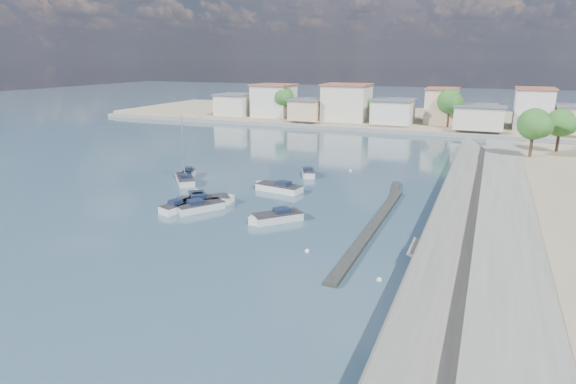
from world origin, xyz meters
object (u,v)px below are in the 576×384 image
Objects in this scene: motorboat_d at (275,218)px; motorboat_h at (206,201)px; motorboat_b at (181,207)px; motorboat_g at (187,175)px; motorboat_f at (308,173)px; sailboat at (185,179)px; motorboat_c at (277,188)px; motorboat_e at (202,207)px; motorboat_a at (197,198)px.

motorboat_d and motorboat_h have the same top height.
motorboat_g is at bearing 121.41° from motorboat_b.
motorboat_d is at bearing -79.31° from motorboat_f.
sailboat reaches higher than motorboat_h.
motorboat_h is (8.98, -9.54, -0.00)m from motorboat_g.
motorboat_b and motorboat_c have the same top height.
sailboat is (-8.62, 9.31, 0.04)m from motorboat_e.
motorboat_a is 1.13× the size of motorboat_f.
motorboat_a is 0.74× the size of motorboat_c.
sailboat reaches higher than motorboat_b.
motorboat_b and motorboat_g have the same top height.
motorboat_g is at bearing 133.26° from motorboat_h.
sailboat is (-13.57, -9.51, 0.04)m from motorboat_f.
motorboat_c and motorboat_f have the same top height.
sailboat is at bearing 132.92° from motorboat_a.
motorboat_c is at bearing 112.79° from motorboat_d.
motorboat_h is at bearing -108.52° from motorboat_f.
motorboat_f is 0.46× the size of sailboat.
motorboat_e is 1.27× the size of motorboat_f.
motorboat_f is (4.95, 18.83, -0.00)m from motorboat_e.
motorboat_h is (-5.66, -16.88, 0.00)m from motorboat_f.
motorboat_d is at bearing 3.09° from motorboat_b.
motorboat_f is 16.38m from motorboat_g.
motorboat_f is (0.75, 8.78, -0.00)m from motorboat_c.
motorboat_c and motorboat_e have the same top height.
motorboat_h is (-4.91, -8.11, -0.00)m from motorboat_c.
motorboat_g is 0.48× the size of sailboat.
motorboat_g is (-7.44, 9.03, 0.00)m from motorboat_a.
motorboat_e is at bearing -70.06° from motorboat_h.
motorboat_a is 3.32m from motorboat_e.
motorboat_d is 1.19× the size of motorboat_f.
sailboat is (-6.52, 10.25, 0.04)m from motorboat_b.
motorboat_a and motorboat_e have the same top height.
sailboat is at bearing -63.85° from motorboat_g.
motorboat_a is at bearing 165.39° from motorboat_d.
sailboat reaches higher than motorboat_d.
motorboat_h is 0.62× the size of sailboat.
motorboat_h is (-0.70, 1.94, 0.00)m from motorboat_e.
motorboat_b and motorboat_h have the same top height.
motorboat_e is 19.47m from motorboat_f.
motorboat_a is at bearing -113.72° from motorboat_f.
motorboat_g is 13.10m from motorboat_h.
motorboat_f and motorboat_g have the same top height.
motorboat_h is (1.39, 2.88, 0.00)m from motorboat_b.
sailboat reaches higher than motorboat_g.
motorboat_d is (4.37, -10.41, -0.00)m from motorboat_c.
motorboat_a and motorboat_g have the same top height.
motorboat_c is 1.29× the size of motorboat_d.
motorboat_c is at bearing 67.31° from motorboat_e.
motorboat_d is (10.67, 0.58, -0.00)m from motorboat_b.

